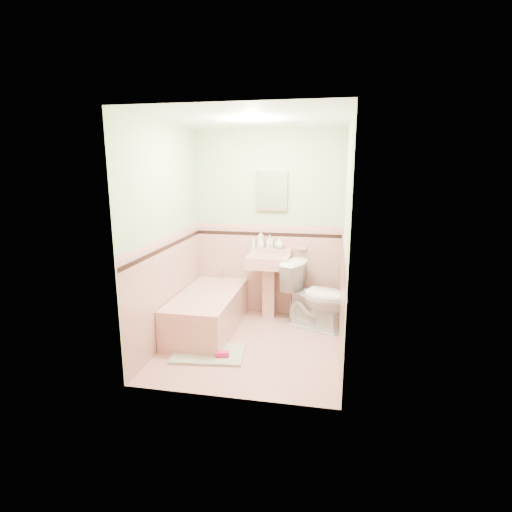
% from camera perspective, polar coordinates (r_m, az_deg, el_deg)
% --- Properties ---
extents(floor, '(2.20, 2.20, 0.00)m').
position_cam_1_polar(floor, '(4.74, -0.59, -12.54)').
color(floor, tan).
rests_on(floor, ground).
extents(ceiling, '(2.20, 2.20, 0.00)m').
position_cam_1_polar(ceiling, '(4.32, -0.67, 19.07)').
color(ceiling, white).
rests_on(ceiling, ground).
extents(wall_back, '(2.50, 0.00, 2.50)m').
position_cam_1_polar(wall_back, '(5.43, 1.72, 4.51)').
color(wall_back, '#EFE0C3').
rests_on(wall_back, ground).
extents(wall_front, '(2.50, 0.00, 2.50)m').
position_cam_1_polar(wall_front, '(3.31, -4.48, -0.81)').
color(wall_front, '#EFE0C3').
rests_on(wall_front, ground).
extents(wall_left, '(0.00, 2.50, 2.50)m').
position_cam_1_polar(wall_left, '(4.66, -12.78, 2.85)').
color(wall_left, '#EFE0C3').
rests_on(wall_left, ground).
extents(wall_right, '(0.00, 2.50, 2.50)m').
position_cam_1_polar(wall_right, '(4.27, 12.63, 1.99)').
color(wall_right, '#EFE0C3').
rests_on(wall_right, ground).
extents(wainscot_back, '(2.00, 0.00, 2.00)m').
position_cam_1_polar(wainscot_back, '(5.54, 1.66, -2.17)').
color(wainscot_back, '#D0998C').
rests_on(wainscot_back, ground).
extents(wainscot_front, '(2.00, 0.00, 2.00)m').
position_cam_1_polar(wainscot_front, '(3.53, -4.24, -11.08)').
color(wainscot_front, '#D0998C').
rests_on(wainscot_front, ground).
extents(wainscot_left, '(0.00, 2.20, 2.20)m').
position_cam_1_polar(wainscot_left, '(4.81, -12.27, -4.81)').
color(wainscot_left, '#D0998C').
rests_on(wainscot_left, ground).
extents(wainscot_right, '(0.00, 2.20, 2.20)m').
position_cam_1_polar(wainscot_right, '(4.43, 12.07, -6.29)').
color(wainscot_right, '#D0998C').
rests_on(wainscot_right, ground).
extents(accent_back, '(2.00, 0.00, 2.00)m').
position_cam_1_polar(accent_back, '(5.43, 1.68, 3.13)').
color(accent_back, black).
rests_on(accent_back, ground).
extents(accent_front, '(2.00, 0.00, 2.00)m').
position_cam_1_polar(accent_front, '(3.36, -4.36, -2.90)').
color(accent_front, black).
rests_on(accent_front, ground).
extents(accent_left, '(0.00, 2.20, 2.20)m').
position_cam_1_polar(accent_left, '(4.68, -12.50, 1.28)').
color(accent_left, black).
rests_on(accent_left, ground).
extents(accent_right, '(0.00, 2.20, 2.20)m').
position_cam_1_polar(accent_right, '(4.30, 12.31, 0.29)').
color(accent_right, black).
rests_on(accent_right, ground).
extents(cap_back, '(2.00, 0.00, 2.00)m').
position_cam_1_polar(cap_back, '(5.41, 1.69, 4.17)').
color(cap_back, tan).
rests_on(cap_back, ground).
extents(cap_front, '(2.00, 0.00, 2.00)m').
position_cam_1_polar(cap_front, '(3.33, -4.38, -1.24)').
color(cap_front, tan).
rests_on(cap_front, ground).
extents(cap_left, '(0.00, 2.20, 2.20)m').
position_cam_1_polar(cap_left, '(4.66, -12.56, 2.49)').
color(cap_left, tan).
rests_on(cap_left, ground).
extents(cap_right, '(0.00, 2.20, 2.20)m').
position_cam_1_polar(cap_right, '(4.28, 12.37, 1.60)').
color(cap_right, tan).
rests_on(cap_right, ground).
extents(bathtub, '(0.70, 1.50, 0.45)m').
position_cam_1_polar(bathtub, '(5.10, -6.86, -8.04)').
color(bathtub, tan).
rests_on(bathtub, floor).
extents(tub_faucet, '(0.04, 0.12, 0.04)m').
position_cam_1_polar(tub_faucet, '(5.63, -4.74, -1.65)').
color(tub_faucet, silver).
rests_on(tub_faucet, wall_back).
extents(sink, '(0.56, 0.48, 0.88)m').
position_cam_1_polar(sink, '(5.36, 1.78, -4.47)').
color(sink, tan).
rests_on(sink, floor).
extents(sink_faucet, '(0.02, 0.02, 0.10)m').
position_cam_1_polar(sink_faucet, '(5.37, 2.05, 1.18)').
color(sink_faucet, silver).
rests_on(sink_faucet, sink).
extents(medicine_cabinet, '(0.42, 0.04, 0.52)m').
position_cam_1_polar(medicine_cabinet, '(5.34, 2.24, 9.24)').
color(medicine_cabinet, white).
rests_on(medicine_cabinet, wall_back).
extents(soap_dish, '(0.11, 0.07, 0.04)m').
position_cam_1_polar(soap_dish, '(5.38, 6.58, 1.13)').
color(soap_dish, tan).
rests_on(soap_dish, wall_back).
extents(soap_bottle_left, '(0.10, 0.10, 0.24)m').
position_cam_1_polar(soap_bottle_left, '(5.41, 0.69, 2.46)').
color(soap_bottle_left, '#B2B2B2').
rests_on(soap_bottle_left, sink).
extents(soap_bottle_mid, '(0.09, 0.09, 0.18)m').
position_cam_1_polar(soap_bottle_mid, '(5.40, 1.98, 2.09)').
color(soap_bottle_mid, '#B2B2B2').
rests_on(soap_bottle_mid, sink).
extents(soap_bottle_right, '(0.12, 0.12, 0.15)m').
position_cam_1_polar(soap_bottle_right, '(5.38, 3.34, 1.90)').
color(soap_bottle_right, '#B2B2B2').
rests_on(soap_bottle_right, sink).
extents(tube, '(0.05, 0.05, 0.12)m').
position_cam_1_polar(tube, '(5.44, -0.37, 1.86)').
color(tube, white).
rests_on(tube, sink).
extents(toilet, '(0.94, 0.74, 0.85)m').
position_cam_1_polar(toilet, '(5.12, 8.60, -5.65)').
color(toilet, white).
rests_on(toilet, floor).
extents(bucket, '(0.36, 0.36, 0.28)m').
position_cam_1_polar(bucket, '(5.52, 6.44, -7.33)').
color(bucket, '#1D30BA').
rests_on(bucket, floor).
extents(bath_mat, '(0.82, 0.59, 0.03)m').
position_cam_1_polar(bath_mat, '(4.53, -6.77, -13.67)').
color(bath_mat, '#99A88C').
rests_on(bath_mat, floor).
extents(shoe, '(0.16, 0.11, 0.06)m').
position_cam_1_polar(shoe, '(4.41, -4.83, -13.79)').
color(shoe, '#BF1E59').
rests_on(shoe, bath_mat).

